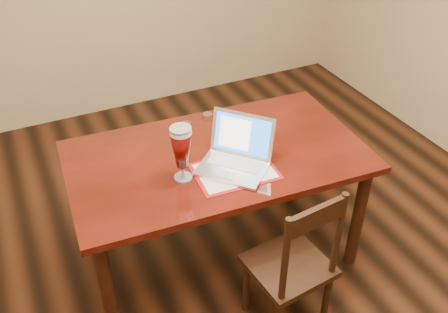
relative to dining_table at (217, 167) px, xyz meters
name	(u,v)px	position (x,y,z in m)	size (l,w,h in m)	color
ground	(242,288)	(0.01, -0.33, -0.71)	(5.00, 5.00, 0.00)	black
room_shell	(251,4)	(0.01, -0.33, 1.05)	(4.51, 5.01, 2.71)	tan
dining_table	(217,167)	(0.00, 0.00, 0.00)	(1.75, 1.05, 1.11)	#52130B
dining_chair	(293,266)	(0.14, -0.64, -0.26)	(0.44, 0.43, 0.95)	black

